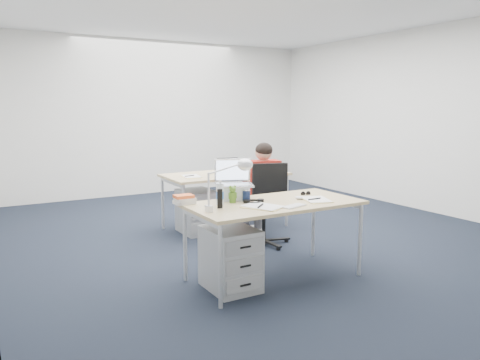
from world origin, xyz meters
The scene contains 24 objects.
floor centered at (0.00, 0.00, 0.00)m, with size 7.00×7.00×0.00m, color black.
room centered at (0.00, 0.00, 1.71)m, with size 6.02×7.02×2.80m.
desk_near centered at (-0.67, -1.31, 0.68)m, with size 1.60×0.80×0.73m.
desk_far centered at (-0.18, 0.57, 0.68)m, with size 1.60×0.80×0.73m.
office_chair centered at (-0.16, -0.36, 0.28)m, with size 0.76×0.76×0.98m.
seated_person centered at (-0.13, -0.20, 0.59)m, with size 0.44×0.69×1.19m.
drawer_pedestal_near centered at (-1.15, -1.33, 0.28)m, with size 0.40×0.50×0.55m, color #A4A7A9.
drawer_pedestal_far centered at (-0.62, 0.54, 0.28)m, with size 0.40×0.50×0.55m, color #A4A7A9.
silver_laptop centered at (-0.92, -1.00, 0.92)m, with size 0.35×0.28×0.37m, color silver, non-canonical shape.
wireless_keyboard centered at (-0.64, -1.56, 0.74)m, with size 0.24×0.10×0.01m, color white.
computer_mouse centered at (-0.40, -1.32, 0.74)m, with size 0.05×0.08×0.03m, color white.
headphones centered at (-0.85, -1.23, 0.75)m, with size 0.20×0.15×0.03m, color black, non-canonical shape.
can_koozie centered at (-0.88, -1.15, 0.79)m, with size 0.07×0.07×0.12m, color #152143.
water_bottle centered at (-1.16, -1.16, 0.84)m, with size 0.07×0.07×0.23m, color silver.
bear_figurine centered at (-1.02, -1.14, 0.81)m, with size 0.09×0.07×0.16m, color #376A1C, non-canonical shape.
book_stack centered at (-1.42, -0.96, 0.77)m, with size 0.18×0.14×0.08m, color silver.
cordless_phone centered at (-1.23, -1.28, 0.81)m, with size 0.05×0.03×0.17m, color black.
papers_left centered at (-0.89, -1.44, 0.74)m, with size 0.23×0.33×0.01m, color #E9D586.
papers_right centered at (-0.29, -1.43, 0.74)m, with size 0.22×0.31×0.01m, color #E9D586.
sunglasses centered at (-0.20, -1.17, 0.74)m, with size 0.11×0.05×0.03m, color black, non-canonical shape.
desk_lamp centered at (-1.24, -1.37, 0.96)m, with size 0.40×0.14×0.45m, color silver, non-canonical shape.
dark_laptop centered at (-0.16, 0.50, 0.84)m, with size 0.30×0.29×0.22m, color black, non-canonical shape.
far_cup centered at (0.09, 0.57, 0.78)m, with size 0.07×0.07×0.10m, color white.
far_papers centered at (-0.70, 0.52, 0.73)m, with size 0.20×0.29×0.01m, color white.
Camera 1 is at (-3.06, -4.81, 1.60)m, focal length 35.00 mm.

